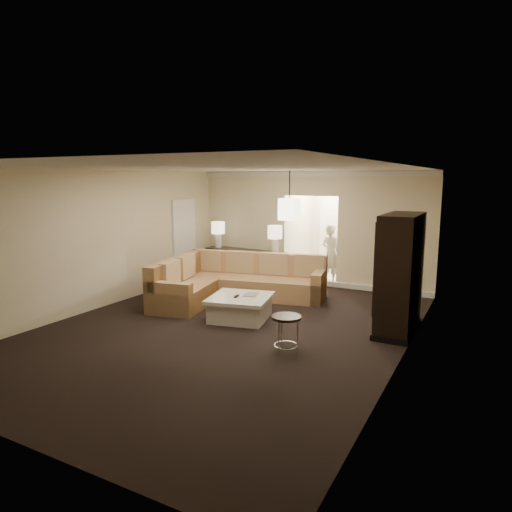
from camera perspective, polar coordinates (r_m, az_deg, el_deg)
The scene contains 19 objects.
ground at distance 8.19m, azimuth -3.75°, elevation -9.05°, with size 8.00×8.00×0.00m, color black.
wall_back at distance 11.42m, azimuth 6.79°, elevation 3.46°, with size 6.00×0.04×2.80m, color beige.
wall_front at distance 5.00m, azimuth -28.92°, elevation -5.78°, with size 6.00×0.04×2.80m, color beige.
wall_left at distance 9.76m, azimuth -19.02°, elevation 1.94°, with size 0.04×8.00×2.80m, color beige.
wall_right at distance 6.79m, azimuth 18.22°, elevation -1.22°, with size 0.04×8.00×2.80m, color beige.
ceiling at distance 7.76m, azimuth -3.98°, elevation 10.94°, with size 6.00×8.00×0.02m, color silver.
crown_molding at distance 11.30m, azimuth 6.83°, elevation 10.15°, with size 6.00×0.10×0.12m, color silver.
baseboard at distance 11.59m, azimuth 6.57°, elevation -3.17°, with size 6.00×0.10×0.12m, color silver.
side_door at distance 11.85m, azimuth -8.93°, elevation 1.93°, with size 0.05×0.90×2.10m, color white.
foyer at distance 12.68m, azimuth 8.98°, elevation 3.57°, with size 1.44×2.02×2.80m.
sectional_sofa at distance 10.03m, azimuth -3.13°, elevation -3.24°, with size 3.36×3.05×0.96m.
coffee_table at distance 8.65m, azimuth -1.98°, elevation -6.42°, with size 1.31×1.31×0.46m.
console_table at distance 11.42m, azimuth -1.33°, elevation -0.97°, with size 2.27×0.74×0.86m.
armoire at distance 8.17m, azimuth 17.49°, elevation -2.41°, with size 0.61×1.42×2.04m.
drink_table at distance 7.03m, azimuth 3.79°, elevation -8.74°, with size 0.46×0.46×0.57m.
table_lamp_left at distance 11.82m, azimuth -4.76°, elevation 3.22°, with size 0.34×0.34×0.66m.
table_lamp_right at distance 10.83m, azimuth 2.38°, elevation 2.65°, with size 0.34×0.34×0.66m.
pendant_light at distance 10.17m, azimuth 4.18°, elevation 5.87°, with size 0.38×0.38×1.09m.
person at distance 11.62m, azimuth 9.34°, elevation 0.66°, with size 0.60×0.40×1.66m, color beige.
Camera 1 is at (4.09, -6.59, 2.63)m, focal length 32.00 mm.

